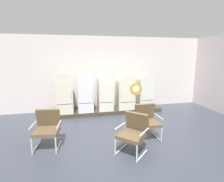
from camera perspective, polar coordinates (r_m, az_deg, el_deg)
name	(u,v)px	position (r m, az deg, el deg)	size (l,w,h in m)	color
ground	(128,149)	(4.85, 5.22, -17.96)	(12.00, 10.00, 0.05)	#393E4B
back_wall	(103,73)	(7.82, -2.95, 5.81)	(11.76, 0.12, 3.15)	silver
side_wall_right	(214,74)	(8.87, 29.89, 4.81)	(0.16, 2.20, 3.15)	silver
display_plinth	(106,110)	(7.51, -1.98, -6.22)	(4.62, 0.95, 0.15)	#423829
refrigerator_0	(64,91)	(7.04, -15.11, -0.04)	(0.63, 0.64, 1.60)	beige
refrigerator_1	(85,91)	(7.04, -8.64, 0.13)	(0.60, 0.62, 1.57)	white
refrigerator_2	(105,90)	(7.20, -2.27, 0.23)	(0.59, 0.72, 1.51)	silver
refrigerator_3	(125,91)	(7.37, 4.36, 0.09)	(0.71, 0.64, 1.44)	silver
refrigerator_4	(144,89)	(7.70, 10.33, 0.59)	(0.60, 0.72, 1.47)	silver
armchair_left	(47,127)	(4.95, -20.17, -10.80)	(0.73, 0.75, 0.97)	silver
armchair_right	(147,119)	(5.26, 11.11, -8.98)	(0.67, 0.68, 0.97)	silver
armchair_center	(133,131)	(4.45, 6.92, -12.74)	(0.91, 0.90, 0.97)	silver
sign_stand	(135,105)	(6.09, 7.50, -4.53)	(0.42, 0.32, 1.46)	#2D2D30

